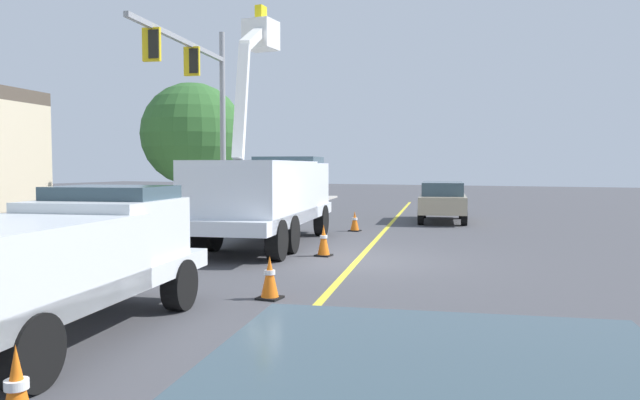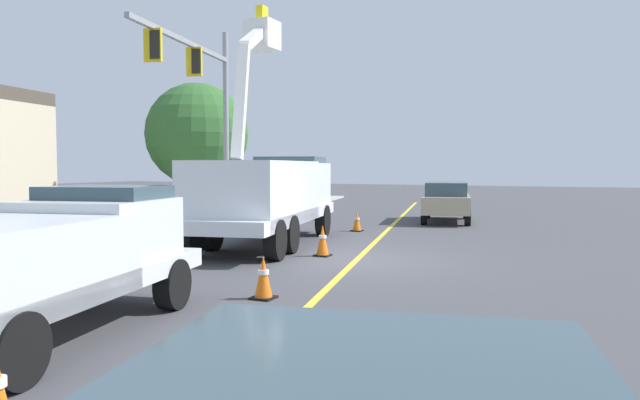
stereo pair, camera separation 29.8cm
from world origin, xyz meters
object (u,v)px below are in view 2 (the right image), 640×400
at_px(passing_minivan, 446,199).
at_px(traffic_signal_mast, 203,90).
at_px(traffic_cone_mid_front, 263,278).
at_px(service_pickup_truck, 47,257).
at_px(utility_bucket_truck, 267,191).
at_px(traffic_cone_trailing, 357,222).
at_px(traffic_cone_mid_rear, 323,241).

distance_m(passing_minivan, traffic_signal_mast, 11.12).
relative_size(passing_minivan, traffic_cone_mid_front, 6.56).
bearing_deg(passing_minivan, service_pickup_truck, 176.57).
bearing_deg(traffic_cone_mid_front, service_pickup_truck, 155.65).
distance_m(utility_bucket_truck, traffic_cone_mid_front, 7.63).
xyz_separation_m(service_pickup_truck, traffic_cone_trailing, (14.55, 0.94, -0.76)).
distance_m(traffic_cone_mid_front, traffic_cone_mid_rear, 5.25).
relative_size(traffic_cone_mid_front, traffic_cone_trailing, 1.07).
bearing_deg(traffic_cone_mid_front, utility_bucket_truck, 28.64).
height_order(service_pickup_truck, passing_minivan, service_pickup_truck).
distance_m(traffic_cone_mid_rear, traffic_cone_trailing, 6.21).
distance_m(utility_bucket_truck, traffic_cone_trailing, 4.89).
height_order(traffic_cone_mid_front, traffic_cone_mid_rear, traffic_cone_mid_rear).
distance_m(passing_minivan, traffic_cone_mid_rear, 11.26).
distance_m(service_pickup_truck, traffic_cone_trailing, 14.60).
distance_m(utility_bucket_truck, passing_minivan, 10.29).
relative_size(service_pickup_truck, traffic_signal_mast, 0.77).
height_order(service_pickup_truck, traffic_cone_trailing, service_pickup_truck).
xyz_separation_m(service_pickup_truck, passing_minivan, (19.70, -1.18, -0.15)).
xyz_separation_m(utility_bucket_truck, passing_minivan, (9.73, -3.27, -0.65)).
xyz_separation_m(service_pickup_truck, traffic_cone_mid_rear, (8.48, -0.39, -0.71)).
bearing_deg(traffic_cone_mid_front, passing_minivan, 1.18).
distance_m(traffic_cone_trailing, traffic_signal_mast, 7.32).
xyz_separation_m(passing_minivan, traffic_signal_mast, (-7.37, 7.22, 4.16)).
bearing_deg(service_pickup_truck, traffic_signal_mast, 26.09).
xyz_separation_m(service_pickup_truck, traffic_cone_mid_front, (3.35, -1.52, -0.74)).
bearing_deg(passing_minivan, traffic_cone_trailing, 157.60).
distance_m(traffic_cone_mid_front, traffic_cone_trailing, 11.46).
xyz_separation_m(utility_bucket_truck, traffic_cone_trailing, (4.58, -1.15, -1.27)).
bearing_deg(utility_bucket_truck, service_pickup_truck, -168.14).
height_order(utility_bucket_truck, traffic_cone_trailing, utility_bucket_truck).
xyz_separation_m(utility_bucket_truck, traffic_cone_mid_front, (-6.61, -3.61, -1.24)).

